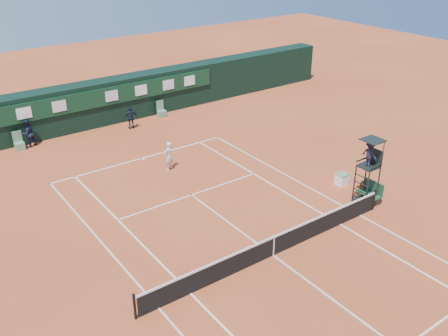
# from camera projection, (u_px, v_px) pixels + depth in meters

# --- Properties ---
(ground) EXTENTS (90.00, 90.00, 0.00)m
(ground) POSITION_uv_depth(u_px,v_px,m) (273.00, 255.00, 21.01)
(ground) COLOR #B9512B
(ground) RESTS_ON ground
(court_lines) EXTENTS (11.05, 23.85, 0.01)m
(court_lines) POSITION_uv_depth(u_px,v_px,m) (273.00, 255.00, 21.00)
(court_lines) COLOR white
(court_lines) RESTS_ON ground
(tennis_net) EXTENTS (12.90, 0.10, 1.10)m
(tennis_net) POSITION_uv_depth(u_px,v_px,m) (274.00, 245.00, 20.78)
(tennis_net) COLOR black
(tennis_net) RESTS_ON ground
(back_wall) EXTENTS (40.00, 1.65, 3.00)m
(back_wall) POSITION_uv_depth(u_px,v_px,m) (94.00, 104.00, 33.97)
(back_wall) COLOR black
(back_wall) RESTS_ON ground
(linesman_chair_left) EXTENTS (0.55, 0.50, 1.15)m
(linesman_chair_left) POSITION_uv_depth(u_px,v_px,m) (19.00, 145.00, 30.70)
(linesman_chair_left) COLOR #5B8C6B
(linesman_chair_left) RESTS_ON ground
(linesman_chair_right) EXTENTS (0.55, 0.50, 1.15)m
(linesman_chair_right) POSITION_uv_depth(u_px,v_px,m) (162.00, 112.00, 35.95)
(linesman_chair_right) COLOR #5D8F66
(linesman_chair_right) RESTS_ON ground
(umpire_chair) EXTENTS (0.96, 0.95, 3.42)m
(umpire_chair) POSITION_uv_depth(u_px,v_px,m) (370.00, 158.00, 23.85)
(umpire_chair) COLOR black
(umpire_chair) RESTS_ON ground
(player_bench) EXTENTS (0.56, 1.20, 1.10)m
(player_bench) POSITION_uv_depth(u_px,v_px,m) (371.00, 191.00, 24.83)
(player_bench) COLOR #1B4527
(player_bench) RESTS_ON ground
(tennis_bag) EXTENTS (0.64, 0.92, 0.32)m
(tennis_bag) POSITION_uv_depth(u_px,v_px,m) (369.00, 186.00, 26.16)
(tennis_bag) COLOR black
(tennis_bag) RESTS_ON ground
(cooler) EXTENTS (0.57, 0.57, 0.65)m
(cooler) POSITION_uv_depth(u_px,v_px,m) (342.00, 179.00, 26.55)
(cooler) COLOR white
(cooler) RESTS_ON ground
(tennis_ball) EXTENTS (0.06, 0.06, 0.06)m
(tennis_ball) POSITION_uv_depth(u_px,v_px,m) (159.00, 171.00, 28.13)
(tennis_ball) COLOR #E3F037
(tennis_ball) RESTS_ON ground
(player) EXTENTS (0.73, 0.63, 1.69)m
(player) POSITION_uv_depth(u_px,v_px,m) (169.00, 156.00, 27.97)
(player) COLOR silver
(player) RESTS_ON ground
(ball_kid_left) EXTENTS (1.02, 0.90, 1.78)m
(ball_kid_left) POSITION_uv_depth(u_px,v_px,m) (28.00, 133.00, 30.86)
(ball_kid_left) COLOR black
(ball_kid_left) RESTS_ON ground
(ball_kid_right) EXTENTS (0.98, 0.52, 1.59)m
(ball_kid_right) POSITION_uv_depth(u_px,v_px,m) (131.00, 118.00, 33.61)
(ball_kid_right) COLOR black
(ball_kid_right) RESTS_ON ground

